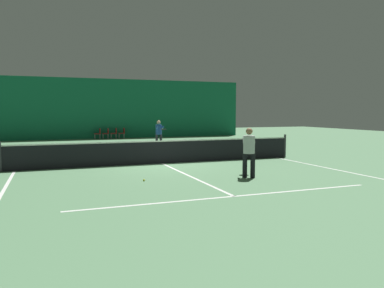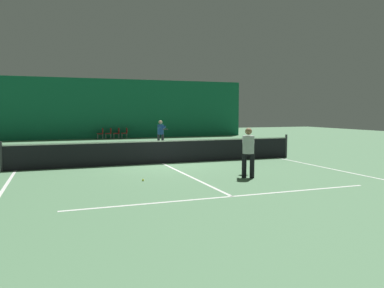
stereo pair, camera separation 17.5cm
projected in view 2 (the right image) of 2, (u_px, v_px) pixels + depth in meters
ground_plane at (163, 163)px, 15.36m from camera, size 60.00×60.00×0.00m
backdrop_curtain at (109, 109)px, 29.75m from camera, size 23.00×0.12×4.73m
court_line_baseline_far at (117, 142)px, 26.49m from camera, size 11.00×0.10×0.00m
court_line_service_far at (132, 149)px, 21.35m from camera, size 8.25×0.10×0.00m
court_line_service_near at (232, 196)px, 9.38m from camera, size 8.25×0.10×0.00m
court_line_sideline_left at (15, 171)px, 13.47m from camera, size 0.10×23.80×0.00m
court_line_sideline_right at (278, 158)px, 17.26m from camera, size 0.10×23.80×0.00m
court_line_centre at (163, 163)px, 15.36m from camera, size 0.10×12.80×0.00m
tennis_net at (163, 151)px, 15.32m from camera, size 12.00×0.10×1.07m
player_near at (248, 149)px, 11.99m from camera, size 0.93×1.33×1.61m
player_far at (161, 132)px, 22.06m from camera, size 0.40×1.33×1.61m
courtside_chair_0 at (101, 133)px, 29.15m from camera, size 0.44×0.44×0.84m
courtside_chair_1 at (109, 133)px, 29.36m from camera, size 0.44×0.44×0.84m
courtside_chair_2 at (117, 132)px, 29.58m from camera, size 0.44×0.44×0.84m
courtside_chair_3 at (125, 132)px, 29.79m from camera, size 0.44×0.44×0.84m
tennis_ball at (143, 180)px, 11.47m from camera, size 0.07×0.07×0.07m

